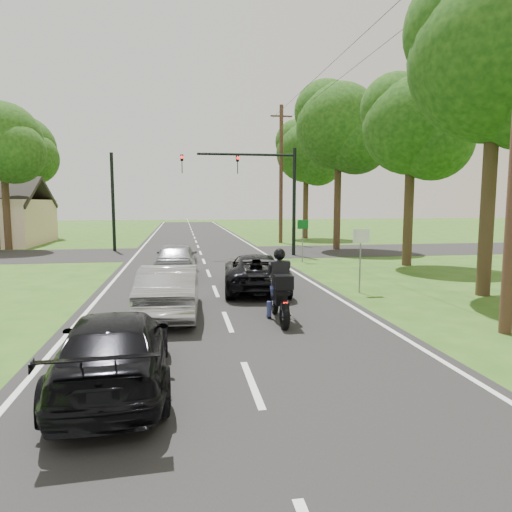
# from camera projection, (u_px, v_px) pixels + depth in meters

# --- Properties ---
(ground) EXTENTS (140.00, 140.00, 0.00)m
(ground) POSITION_uv_depth(u_px,v_px,m) (228.00, 322.00, 11.44)
(ground) COLOR #255016
(ground) RESTS_ON ground
(road) EXTENTS (8.00, 100.00, 0.01)m
(road) POSITION_uv_depth(u_px,v_px,m) (206.00, 267.00, 21.24)
(road) COLOR black
(road) RESTS_ON ground
(cross_road) EXTENTS (60.00, 7.00, 0.01)m
(cross_road) POSITION_uv_depth(u_px,v_px,m) (200.00, 253.00, 27.12)
(cross_road) COLOR black
(cross_road) RESTS_ON ground
(motorcycle_rider) EXTENTS (0.62, 2.18, 1.88)m
(motorcycle_rider) POSITION_uv_depth(u_px,v_px,m) (280.00, 293.00, 11.37)
(motorcycle_rider) COLOR black
(motorcycle_rider) RESTS_ON ground
(dark_suv) EXTENTS (2.50, 4.67, 1.25)m
(dark_suv) POSITION_uv_depth(u_px,v_px,m) (255.00, 272.00, 15.51)
(dark_suv) COLOR black
(dark_suv) RESTS_ON road
(silver_sedan) EXTENTS (1.64, 4.17, 1.35)m
(silver_sedan) POSITION_uv_depth(u_px,v_px,m) (170.00, 290.00, 12.02)
(silver_sedan) COLOR #A5A5AA
(silver_sedan) RESTS_ON road
(silver_suv) EXTENTS (1.84, 4.15, 1.39)m
(silver_suv) POSITION_uv_depth(u_px,v_px,m) (176.00, 259.00, 18.50)
(silver_suv) COLOR #989AA0
(silver_suv) RESTS_ON road
(dark_car_behind) EXTENTS (1.92, 4.32, 1.23)m
(dark_car_behind) POSITION_uv_depth(u_px,v_px,m) (115.00, 350.00, 7.32)
(dark_car_behind) COLOR black
(dark_car_behind) RESTS_ON road
(traffic_signal) EXTENTS (6.38, 0.44, 6.00)m
(traffic_signal) POSITION_uv_depth(u_px,v_px,m) (262.00, 182.00, 25.22)
(traffic_signal) COLOR black
(traffic_signal) RESTS_ON ground
(signal_pole_far) EXTENTS (0.20, 0.20, 6.00)m
(signal_pole_far) POSITION_uv_depth(u_px,v_px,m) (113.00, 202.00, 27.90)
(signal_pole_far) COLOR black
(signal_pole_far) RESTS_ON ground
(utility_pole_far) EXTENTS (1.60, 0.28, 10.00)m
(utility_pole_far) POSITION_uv_depth(u_px,v_px,m) (281.00, 174.00, 33.41)
(utility_pole_far) COLOR #513224
(utility_pole_far) RESTS_ON ground
(sign_white) EXTENTS (0.55, 0.07, 2.12)m
(sign_white) POSITION_uv_depth(u_px,v_px,m) (361.00, 245.00, 14.93)
(sign_white) COLOR slate
(sign_white) RESTS_ON ground
(sign_green) EXTENTS (0.55, 0.07, 2.12)m
(sign_green) POSITION_uv_depth(u_px,v_px,m) (303.00, 230.00, 22.81)
(sign_green) COLOR slate
(sign_green) RESTS_ON ground
(tree_row_b) EXTENTS (5.60, 5.43, 10.06)m
(tree_row_b) POSITION_uv_depth(u_px,v_px,m) (510.00, 64.00, 13.76)
(tree_row_b) COLOR #332316
(tree_row_b) RESTS_ON ground
(tree_row_c) EXTENTS (4.80, 4.65, 8.76)m
(tree_row_c) POSITION_uv_depth(u_px,v_px,m) (419.00, 131.00, 20.91)
(tree_row_c) COLOR #332316
(tree_row_c) RESTS_ON ground
(tree_row_d) EXTENTS (5.76, 5.58, 10.45)m
(tree_row_d) POSITION_uv_depth(u_px,v_px,m) (345.00, 131.00, 28.47)
(tree_row_d) COLOR #332316
(tree_row_d) RESTS_ON ground
(tree_row_e) EXTENTS (5.28, 5.12, 9.61)m
(tree_row_e) POSITION_uv_depth(u_px,v_px,m) (310.00, 156.00, 37.44)
(tree_row_e) COLOR #332316
(tree_row_e) RESTS_ON ground
(tree_left_near) EXTENTS (5.12, 4.96, 9.22)m
(tree_left_near) POSITION_uv_depth(u_px,v_px,m) (6.00, 145.00, 28.18)
(tree_left_near) COLOR #332316
(tree_left_near) RESTS_ON ground
(tree_left_far) EXTENTS (5.76, 5.58, 10.14)m
(tree_left_far) POSITION_uv_depth(u_px,v_px,m) (25.00, 152.00, 37.57)
(tree_left_far) COLOR #332316
(tree_left_far) RESTS_ON ground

